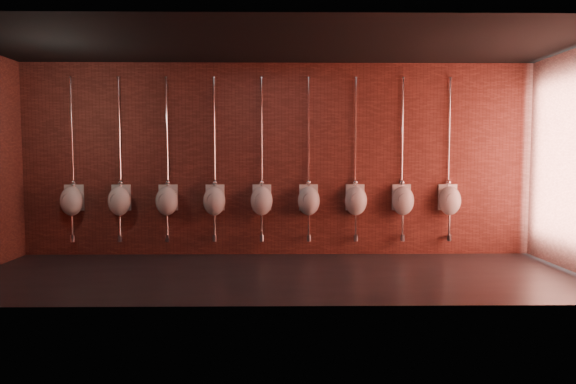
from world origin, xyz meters
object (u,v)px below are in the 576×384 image
urinal_6 (356,200)px  urinal_8 (450,200)px  urinal_0 (72,200)px  urinal_7 (403,200)px  urinal_4 (262,200)px  urinal_3 (214,200)px  urinal_2 (167,200)px  urinal_1 (119,200)px  urinal_5 (309,200)px

urinal_6 → urinal_8: bearing=0.0°
urinal_0 → urinal_8: size_ratio=1.00×
urinal_7 → urinal_4: bearing=180.0°
urinal_3 → urinal_0: bearing=180.0°
urinal_7 → urinal_8: (0.78, 0.00, 0.00)m
urinal_0 → urinal_2: (1.57, 0.00, 0.00)m
urinal_3 → urinal_7: same height
urinal_6 → urinal_1: bearing=180.0°
urinal_6 → urinal_4: bearing=180.0°
urinal_3 → urinal_6: bearing=0.0°
urinal_4 → urinal_8: same height
urinal_0 → urinal_5: (3.91, 0.00, 0.00)m
urinal_0 → urinal_2: size_ratio=1.00×
urinal_5 → urinal_6: 0.78m
urinal_5 → urinal_7: 1.57m
urinal_2 → urinal_0: bearing=180.0°
urinal_1 → urinal_3: size_ratio=1.00×
urinal_1 → urinal_8: size_ratio=1.00×
urinal_5 → urinal_8: size_ratio=1.00×
urinal_1 → urinal_5: same height
urinal_0 → urinal_1: bearing=0.0°
urinal_0 → urinal_4: bearing=0.0°
urinal_4 → urinal_5: same height
urinal_6 → urinal_8: same height
urinal_3 → urinal_7: 3.13m
urinal_1 → urinal_5: (3.13, 0.00, 0.00)m
urinal_2 → urinal_4: (1.57, 0.00, 0.00)m
urinal_2 → urinal_4: size_ratio=1.00×
urinal_1 → urinal_2: 0.78m
urinal_5 → urinal_7: (1.57, 0.00, 0.00)m
urinal_4 → urinal_8: bearing=0.0°
urinal_3 → urinal_5: 1.57m
urinal_7 → urinal_1: bearing=180.0°
urinal_4 → urinal_6: (1.57, 0.00, 0.00)m
urinal_0 → urinal_8: same height
urinal_2 → urinal_3: bearing=0.0°
urinal_7 → urinal_6: bearing=180.0°
urinal_5 → urinal_6: bearing=0.0°
urinal_0 → urinal_3: same height
urinal_1 → urinal_7: size_ratio=1.00×
urinal_8 → urinal_7: bearing=180.0°
urinal_2 → urinal_4: same height
urinal_2 → urinal_6: same height
urinal_0 → urinal_2: bearing=0.0°
urinal_3 → urinal_8: bearing=0.0°
urinal_1 → urinal_2: size_ratio=1.00×
urinal_7 → urinal_8: 0.78m
urinal_6 → urinal_7: same height
urinal_3 → urinal_8: 3.91m
urinal_2 → urinal_5: same height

